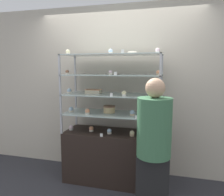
{
  "coord_description": "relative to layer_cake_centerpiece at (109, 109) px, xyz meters",
  "views": [
    {
      "loc": [
        0.78,
        -2.93,
        1.66
      ],
      "look_at": [
        0.0,
        0.0,
        1.23
      ],
      "focal_mm": 35.0,
      "sensor_mm": 36.0,
      "label": 1
    }
  ],
  "objects": [
    {
      "name": "price_tag_2",
      "position": [
        0.11,
        -0.28,
        0.25
      ],
      "size": [
        0.04,
        0.0,
        0.04
      ],
      "color": "white",
      "rests_on": "display_riser_middle"
    },
    {
      "name": "display_riser_top",
      "position": [
        0.05,
        -0.04,
        0.76
      ],
      "size": [
        1.35,
        0.53,
        0.27
      ],
      "color": "#B7B7BC",
      "rests_on": "display_riser_upper"
    },
    {
      "name": "cupcake_0",
      "position": [
        -0.56,
        -0.09,
        -0.29
      ],
      "size": [
        0.07,
        0.07,
        0.07
      ],
      "color": "white",
      "rests_on": "display_base"
    },
    {
      "name": "price_tag_4",
      "position": [
        0.25,
        -0.28,
        0.79
      ],
      "size": [
        0.04,
        0.0,
        0.04
      ],
      "color": "white",
      "rests_on": "display_riser_top"
    },
    {
      "name": "display_base",
      "position": [
        0.05,
        -0.04,
        -0.69
      ],
      "size": [
        1.35,
        0.53,
        0.74
      ],
      "color": "black",
      "rests_on": "ground_plane"
    },
    {
      "name": "cupcake_8",
      "position": [
        0.65,
        -0.11,
        -0.01
      ],
      "size": [
        0.07,
        0.07,
        0.08
      ],
      "color": "beige",
      "rests_on": "display_riser_lower"
    },
    {
      "name": "cupcake_3",
      "position": [
        0.36,
        -0.14,
        -0.29
      ],
      "size": [
        0.07,
        0.07,
        0.07
      ],
      "color": "#CCB28C",
      "rests_on": "display_base"
    },
    {
      "name": "cupcake_1",
      "position": [
        -0.25,
        -0.08,
        -0.29
      ],
      "size": [
        0.07,
        0.07,
        0.07
      ],
      "color": "beige",
      "rests_on": "display_base"
    },
    {
      "name": "cupcake_10",
      "position": [
        0.25,
        -0.18,
        0.26
      ],
      "size": [
        0.06,
        0.06,
        0.07
      ],
      "color": "white",
      "rests_on": "display_riser_middle"
    },
    {
      "name": "cupcake_11",
      "position": [
        0.66,
        -0.17,
        0.26
      ],
      "size": [
        0.06,
        0.06,
        0.07
      ],
      "color": "white",
      "rests_on": "display_riser_middle"
    },
    {
      "name": "display_riser_upper",
      "position": [
        0.05,
        -0.04,
        0.48
      ],
      "size": [
        1.35,
        0.53,
        0.27
      ],
      "color": "#B7B7BC",
      "rests_on": "display_riser_middle"
    },
    {
      "name": "cupcake_5",
      "position": [
        -0.55,
        -0.11,
        -0.01
      ],
      "size": [
        0.07,
        0.07,
        0.08
      ],
      "color": "beige",
      "rests_on": "display_riser_lower"
    },
    {
      "name": "cupcake_16",
      "position": [
        0.06,
        -0.11,
        0.81
      ],
      "size": [
        0.06,
        0.06,
        0.07
      ],
      "color": "white",
      "rests_on": "display_riser_top"
    },
    {
      "name": "cupcake_15",
      "position": [
        -0.56,
        -0.13,
        0.81
      ],
      "size": [
        0.06,
        0.06,
        0.07
      ],
      "color": "beige",
      "rests_on": "display_riser_top"
    },
    {
      "name": "cupcake_6",
      "position": [
        -0.27,
        -0.18,
        -0.01
      ],
      "size": [
        0.07,
        0.07,
        0.08
      ],
      "color": "beige",
      "rests_on": "display_riser_lower"
    },
    {
      "name": "customer_figure",
      "position": [
        0.69,
        -0.71,
        -0.23
      ],
      "size": [
        0.36,
        0.36,
        1.55
      ],
      "color": "black",
      "rests_on": "ground_plane"
    },
    {
      "name": "ground_plane",
      "position": [
        0.05,
        -0.04,
        -1.06
      ],
      "size": [
        20.0,
        20.0,
        0.0
      ],
      "primitive_type": "plane",
      "color": "#2D2D33"
    },
    {
      "name": "price_tag_3",
      "position": [
        0.16,
        -0.28,
        0.52
      ],
      "size": [
        0.04,
        0.0,
        0.04
      ],
      "color": "white",
      "rests_on": "display_riser_upper"
    },
    {
      "name": "cupcake_14",
      "position": [
        0.68,
        -0.16,
        0.53
      ],
      "size": [
        0.05,
        0.05,
        0.06
      ],
      "color": "#CCB28C",
      "rests_on": "display_riser_upper"
    },
    {
      "name": "cupcake_12",
      "position": [
        -0.57,
        -0.16,
        0.53
      ],
      "size": [
        0.05,
        0.05,
        0.06
      ],
      "color": "beige",
      "rests_on": "display_riser_upper"
    },
    {
      "name": "back_wall",
      "position": [
        0.05,
        0.37,
        0.24
      ],
      "size": [
        8.0,
        0.05,
        2.6
      ],
      "color": "beige",
      "rests_on": "ground_plane"
    },
    {
      "name": "display_riser_middle",
      "position": [
        0.05,
        -0.04,
        0.21
      ],
      "size": [
        1.35,
        0.53,
        0.27
      ],
      "color": "#B7B7BC",
      "rests_on": "display_riser_lower"
    },
    {
      "name": "price_tag_1",
      "position": [
        0.44,
        -0.28,
        -0.03
      ],
      "size": [
        0.04,
        0.0,
        0.04
      ],
      "color": "white",
      "rests_on": "display_riser_lower"
    },
    {
      "name": "price_tag_0",
      "position": [
        -0.03,
        -0.28,
        -0.3
      ],
      "size": [
        0.04,
        0.0,
        0.04
      ],
      "color": "white",
      "rests_on": "display_base"
    },
    {
      "name": "sheet_cake_frosted",
      "position": [
        -0.23,
        -0.01,
        0.25
      ],
      "size": [
        0.22,
        0.14,
        0.06
      ],
      "color": "beige",
      "rests_on": "display_riser_middle"
    },
    {
      "name": "donut_glazed",
      "position": [
        0.33,
        -0.05,
        0.79
      ],
      "size": [
        0.13,
        0.13,
        0.03
      ],
      "color": "#EFE5CC",
      "rests_on": "display_riser_top"
    },
    {
      "name": "cupcake_4",
      "position": [
        0.66,
        -0.15,
        -0.29
      ],
      "size": [
        0.07,
        0.07,
        0.07
      ],
      "color": "white",
      "rests_on": "display_base"
    },
    {
      "name": "cupcake_7",
      "position": [
        0.35,
        -0.11,
        -0.01
      ],
      "size": [
        0.07,
        0.07,
        0.08
      ],
      "color": "#CCB28C",
      "rests_on": "display_riser_lower"
    },
    {
      "name": "cupcake_9",
      "position": [
        -0.57,
        -0.09,
        0.26
      ],
      "size": [
        0.06,
        0.06,
        0.07
      ],
      "color": "beige",
      "rests_on": "display_riser_middle"
    },
    {
      "name": "cupcake_2",
      "position": [
        0.04,
        -0.13,
        -0.29
      ],
      "size": [
        0.07,
        0.07,
        0.07
      ],
      "color": "beige",
      "rests_on": "display_base"
    },
    {
      "name": "cupcake_17",
      "position": [
        0.67,
        -0.1,
        0.81
      ],
      "size": [
        0.06,
        0.06,
        0.07
      ],
      "color": "white",
      "rests_on": "display_riser_top"
    },
    {
      "name": "layer_cake_centerpiece",
      "position": [
        0.0,
        0.0,
        0.0
      ],
      "size": [
        0.17,
        0.17,
        0.1
      ],
      "color": "#DBBC84",
      "rests_on": "display_riser_lower"
    },
    {
      "name": "display_riser_lower",
      "position": [
        0.05,
        -0.04,
        -0.06
      ],
      "size": [
        1.35,
        0.53,
        0.27
      ],
      "color": "#B7B7BC",
      "rests_on": "display_base"
    },
    {
      "name": "cupcake_13",
      "position": [
        0.06,
        -0.16,
        0.53
      ],
      "size": [
        0.05,
        0.05,
        0.06
      ],
      "color": "beige",
      "rests_on": "display_riser_upper"
    }
  ]
}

